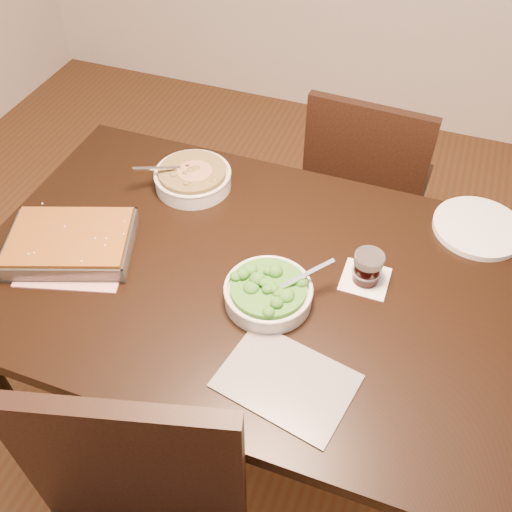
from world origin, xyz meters
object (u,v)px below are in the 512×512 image
at_px(table, 248,296).
at_px(wine_tumbler, 368,267).
at_px(chair_far, 366,184).
at_px(broccoli_bowl, 268,292).
at_px(stew_bowl, 193,177).
at_px(baking_dish, 71,243).
at_px(dinner_plate, 478,228).

xyz_separation_m(table, wine_tumbler, (0.28, 0.08, 0.14)).
relative_size(wine_tumbler, chair_far, 0.09).
bearing_deg(broccoli_bowl, stew_bowl, 136.22).
xyz_separation_m(stew_bowl, baking_dish, (-0.19, -0.35, -0.00)).
xyz_separation_m(stew_bowl, dinner_plate, (0.81, 0.09, -0.02)).
height_order(stew_bowl, wine_tumbler, same).
distance_m(wine_tumbler, chair_far, 0.76).
xyz_separation_m(stew_bowl, wine_tumbler, (0.56, -0.19, 0.02)).
distance_m(table, wine_tumbler, 0.33).
xyz_separation_m(wine_tumbler, dinner_plate, (0.25, 0.28, -0.04)).
height_order(stew_bowl, baking_dish, stew_bowl).
height_order(table, wine_tumbler, wine_tumbler).
height_order(stew_bowl, broccoli_bowl, stew_bowl).
distance_m(baking_dish, chair_far, 1.10).
bearing_deg(dinner_plate, chair_far, 131.71).
height_order(table, broccoli_bowl, broccoli_bowl).
bearing_deg(table, chair_far, 77.62).
height_order(broccoli_bowl, dinner_plate, broccoli_bowl).
xyz_separation_m(broccoli_bowl, dinner_plate, (0.46, 0.43, -0.02)).
bearing_deg(table, baking_dish, -169.45).
distance_m(table, baking_dish, 0.48).
relative_size(table, wine_tumbler, 16.74).
relative_size(broccoli_bowl, dinner_plate, 0.88).
bearing_deg(table, broccoli_bowl, -41.42).
xyz_separation_m(stew_bowl, broccoli_bowl, (0.35, -0.34, -0.00)).
height_order(stew_bowl, dinner_plate, stew_bowl).
height_order(broccoli_bowl, chair_far, chair_far).
distance_m(stew_bowl, wine_tumbler, 0.59).
bearing_deg(chair_far, table, 80.65).
bearing_deg(baking_dish, dinner_plate, 4.55).
xyz_separation_m(table, broccoli_bowl, (0.08, -0.07, 0.12)).
relative_size(stew_bowl, chair_far, 0.26).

